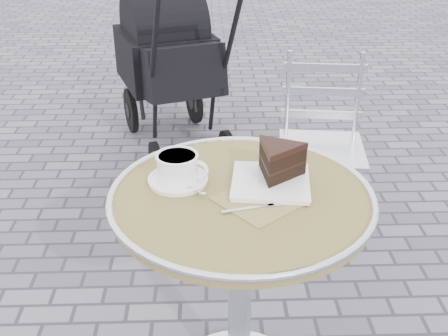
{
  "coord_description": "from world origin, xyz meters",
  "views": [
    {
      "loc": [
        -0.09,
        -1.29,
        1.5
      ],
      "look_at": [
        -0.04,
        0.06,
        0.78
      ],
      "focal_mm": 45.0,
      "sensor_mm": 36.0,
      "label": 1
    }
  ],
  "objects_px": {
    "cappuccino_set": "(178,170)",
    "cake_plate_set": "(276,166)",
    "cafe_table": "(241,244)",
    "baby_stroller": "(171,68)",
    "bistro_chair": "(322,124)"
  },
  "relations": [
    {
      "from": "cappuccino_set",
      "to": "bistro_chair",
      "type": "height_order",
      "value": "cappuccino_set"
    },
    {
      "from": "cake_plate_set",
      "to": "baby_stroller",
      "type": "distance_m",
      "value": 1.91
    },
    {
      "from": "bistro_chair",
      "to": "baby_stroller",
      "type": "bearing_deg",
      "value": 134.75
    },
    {
      "from": "cake_plate_set",
      "to": "baby_stroller",
      "type": "bearing_deg",
      "value": 108.96
    },
    {
      "from": "cappuccino_set",
      "to": "baby_stroller",
      "type": "bearing_deg",
      "value": 110.41
    },
    {
      "from": "cafe_table",
      "to": "baby_stroller",
      "type": "relative_size",
      "value": 0.68
    },
    {
      "from": "cake_plate_set",
      "to": "baby_stroller",
      "type": "xyz_separation_m",
      "value": [
        -0.39,
        1.84,
        -0.31
      ]
    },
    {
      "from": "cafe_table",
      "to": "bistro_chair",
      "type": "distance_m",
      "value": 1.07
    },
    {
      "from": "bistro_chair",
      "to": "cappuccino_set",
      "type": "bearing_deg",
      "value": -116.13
    },
    {
      "from": "cafe_table",
      "to": "cappuccino_set",
      "type": "height_order",
      "value": "cappuccino_set"
    },
    {
      "from": "cappuccino_set",
      "to": "cake_plate_set",
      "type": "relative_size",
      "value": 0.54
    },
    {
      "from": "bistro_chair",
      "to": "baby_stroller",
      "type": "height_order",
      "value": "baby_stroller"
    },
    {
      "from": "cappuccino_set",
      "to": "baby_stroller",
      "type": "distance_m",
      "value": 1.86
    },
    {
      "from": "cafe_table",
      "to": "baby_stroller",
      "type": "bearing_deg",
      "value": 98.76
    },
    {
      "from": "cappuccino_set",
      "to": "cake_plate_set",
      "type": "distance_m",
      "value": 0.27
    }
  ]
}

